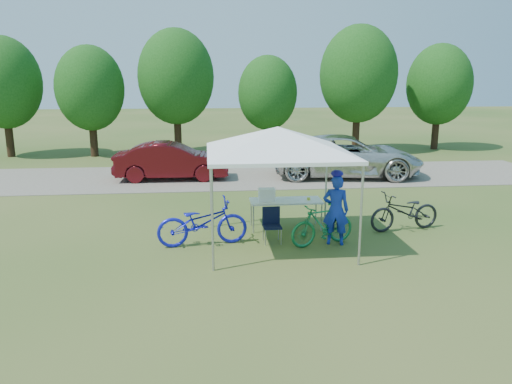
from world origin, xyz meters
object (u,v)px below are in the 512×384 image
(folding_chair, at_px, (272,222))
(cyclist, at_px, (336,210))
(folding_table, at_px, (286,202))
(bike_blue, at_px, (202,222))
(sedan, at_px, (172,161))
(minivan, at_px, (347,156))
(cooler, at_px, (267,195))
(bike_dark, at_px, (405,211))
(bike_green, at_px, (322,224))

(folding_chair, bearing_deg, cyclist, -14.47)
(folding_table, height_order, bike_blue, bike_blue)
(folding_chair, height_order, cyclist, cyclist)
(folding_chair, relative_size, sedan, 0.19)
(minivan, bearing_deg, sedan, 96.10)
(cooler, bearing_deg, folding_chair, -90.16)
(folding_chair, bearing_deg, bike_blue, -177.67)
(cooler, bearing_deg, cyclist, -42.72)
(cooler, distance_m, bike_dark, 3.51)
(bike_blue, bearing_deg, bike_green, -103.62)
(cooler, relative_size, cyclist, 0.26)
(bike_blue, bearing_deg, folding_chair, -94.43)
(bike_dark, relative_size, sedan, 0.45)
(folding_table, height_order, bike_dark, bike_dark)
(bike_green, bearing_deg, bike_dark, 91.34)
(cyclist, xyz_separation_m, minivan, (2.45, 7.76, -0.01))
(cooler, xyz_separation_m, bike_dark, (3.45, -0.47, -0.41))
(folding_table, distance_m, folding_chair, 1.13)
(cyclist, relative_size, minivan, 0.29)
(folding_chair, bearing_deg, bike_dark, 7.17)
(folding_chair, height_order, bike_blue, bike_blue)
(cyclist, xyz_separation_m, bike_blue, (-3.06, 0.23, -0.27))
(folding_table, xyz_separation_m, minivan, (3.40, 6.43, 0.11))
(bike_blue, bearing_deg, cooler, -64.04)
(folding_chair, distance_m, bike_blue, 1.62)
(cooler, relative_size, bike_blue, 0.20)
(folding_chair, distance_m, cyclist, 1.52)
(cooler, distance_m, bike_blue, 1.99)
(folding_chair, relative_size, bike_blue, 0.39)
(folding_chair, height_order, minivan, minivan)
(bike_green, bearing_deg, folding_chair, -127.62)
(folding_chair, height_order, bike_green, bike_green)
(cyclist, height_order, bike_blue, cyclist)
(cyclist, relative_size, bike_green, 1.00)
(cooler, xyz_separation_m, bike_blue, (-1.62, -1.10, -0.36))
(minivan, bearing_deg, cooler, 155.66)
(bike_blue, height_order, minivan, minivan)
(folding_table, height_order, minivan, minivan)
(folding_table, distance_m, bike_blue, 2.38)
(folding_chair, height_order, cooler, cooler)
(folding_table, relative_size, cooler, 4.28)
(folding_chair, distance_m, sedan, 8.01)
(bike_dark, xyz_separation_m, sedan, (-6.25, 6.99, 0.22))
(bike_blue, distance_m, sedan, 7.70)
(cyclist, relative_size, bike_blue, 0.79)
(folding_table, bearing_deg, bike_dark, -9.06)
(bike_blue, xyz_separation_m, sedan, (-1.18, 7.61, 0.17))
(folding_chair, bearing_deg, minivan, 60.98)
(folding_chair, distance_m, cooler, 1.08)
(folding_table, bearing_deg, bike_green, -64.84)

